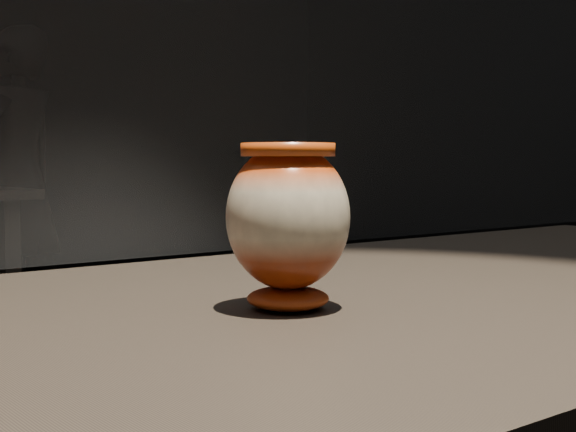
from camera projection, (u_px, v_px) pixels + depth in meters
name	position (u px, v px, depth m)	size (l,w,h in m)	color
main_vase	(288.00, 219.00, 0.81)	(0.14, 0.14, 0.17)	maroon
visitor	(16.00, 181.00, 4.83)	(0.68, 0.44, 1.86)	black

